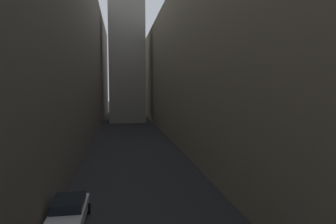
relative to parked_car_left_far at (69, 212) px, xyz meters
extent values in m
plane|color=#232326|center=(4.40, 23.16, -0.76)|extent=(264.00, 264.00, 0.00)
cube|color=#60594F|center=(-6.74, 25.16, 11.45)|extent=(11.28, 108.00, 24.44)
cube|color=gray|center=(15.37, 25.16, 9.82)|extent=(10.93, 108.00, 21.16)
cube|color=gray|center=(4.40, 49.83, 19.05)|extent=(7.82, 7.82, 39.63)
cube|color=silver|center=(0.00, -0.03, -0.13)|extent=(1.75, 4.37, 0.67)
cube|color=black|center=(0.00, 0.11, 0.47)|extent=(1.61, 2.08, 0.51)
cylinder|color=black|center=(-0.88, 1.45, -0.46)|extent=(0.22, 0.60, 0.60)
cylinder|color=black|center=(0.88, 1.45, -0.46)|extent=(0.22, 0.60, 0.60)
camera|label=1|loc=(2.85, -15.56, 6.65)|focal=30.39mm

